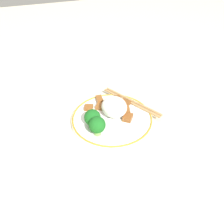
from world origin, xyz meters
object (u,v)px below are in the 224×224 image
at_px(plate, 112,119).
at_px(broccoli_back_left, 92,118).
at_px(chopsticks, 131,102).
at_px(broccoli_back_center, 97,125).

height_order(plate, broccoli_back_left, broccoli_back_left).
relative_size(plate, chopsticks, 1.17).
bearing_deg(chopsticks, broccoli_back_left, -68.41).
bearing_deg(plate, chopsticks, 117.84).
height_order(broccoli_back_left, broccoli_back_center, broccoli_back_center).
height_order(broccoli_back_left, chopsticks, broccoli_back_left).
xyz_separation_m(broccoli_back_center, chopsticks, (-0.09, 0.14, -0.03)).
height_order(plate, broccoli_back_center, broccoli_back_center).
bearing_deg(chopsticks, broccoli_back_center, -57.05).
distance_m(broccoli_back_center, chopsticks, 0.17).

